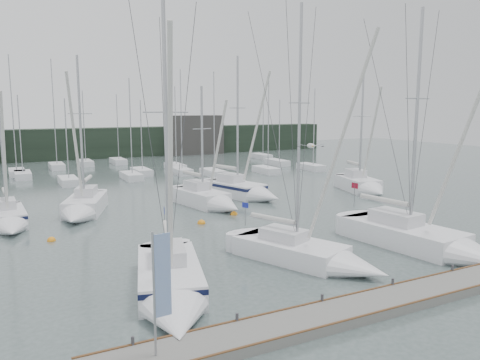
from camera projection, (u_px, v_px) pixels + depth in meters
name	position (u px, v px, depth m)	size (l,w,h in m)	color
ground	(305.00, 272.00, 24.12)	(160.00, 160.00, 0.00)	#475653
dock	(374.00, 305.00, 19.70)	(24.00, 2.00, 0.40)	slate
far_treeline	(91.00, 143.00, 78.21)	(90.00, 4.00, 5.00)	black
far_building_right	(195.00, 135.00, 84.44)	(10.00, 3.00, 7.00)	#3B3936
mast_forest	(90.00, 171.00, 59.05)	(54.20, 25.94, 14.90)	white
sailboat_near_left	(172.00, 289.00, 20.38)	(5.26, 9.99, 13.90)	white
sailboat_near_center	(321.00, 258.00, 24.92)	(5.99, 9.25, 14.75)	white
sailboat_near_right	(436.00, 244.00, 27.10)	(4.48, 11.34, 15.17)	white
sailboat_mid_a	(8.00, 220.00, 32.93)	(2.66, 7.57, 11.49)	white
sailboat_mid_b	(82.00, 209.00, 36.43)	(5.25, 8.55, 13.24)	white
sailboat_mid_c	(210.00, 201.00, 39.66)	(4.10, 8.65, 11.00)	white
sailboat_mid_d	(246.00, 191.00, 43.85)	(5.23, 9.22, 14.02)	white
sailboat_mid_e	(364.00, 186.00, 46.56)	(4.66, 8.21, 12.60)	white
buoy_a	(201.00, 224.00, 34.27)	(0.60, 0.60, 0.60)	orange
buoy_b	(234.00, 215.00, 37.12)	(0.55, 0.55, 0.55)	orange
buoy_c	(51.00, 241.00, 29.83)	(0.54, 0.54, 0.54)	orange
dock_banner	(160.00, 283.00, 15.02)	(0.63, 0.12, 4.17)	#9FA1A6
seagull	(311.00, 146.00, 20.56)	(1.10, 0.53, 0.22)	silver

